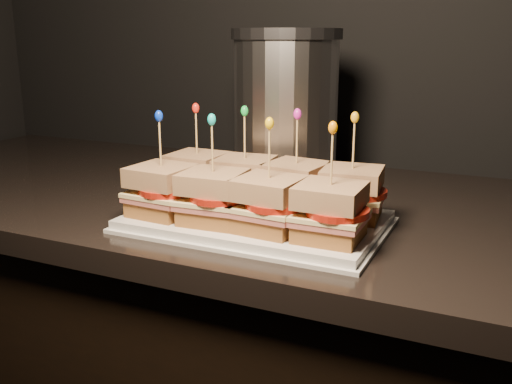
% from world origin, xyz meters
% --- Properties ---
extents(granite_slab, '(2.37, 0.68, 0.04)m').
position_xyz_m(granite_slab, '(-0.80, 1.67, 0.88)').
color(granite_slab, black).
rests_on(granite_slab, cabinet).
extents(platter, '(0.37, 0.23, 0.02)m').
position_xyz_m(platter, '(-1.02, 1.51, 0.91)').
color(platter, white).
rests_on(platter, granite_slab).
extents(platter_rim, '(0.38, 0.24, 0.01)m').
position_xyz_m(platter_rim, '(-1.02, 1.51, 0.90)').
color(platter_rim, white).
rests_on(platter_rim, granite_slab).
extents(sandwich_0_bread_bot, '(0.08, 0.08, 0.02)m').
position_xyz_m(sandwich_0_bread_bot, '(-1.15, 1.56, 0.93)').
color(sandwich_0_bread_bot, brown).
rests_on(sandwich_0_bread_bot, platter).
extents(sandwich_0_ham, '(0.09, 0.09, 0.01)m').
position_xyz_m(sandwich_0_ham, '(-1.15, 1.56, 0.94)').
color(sandwich_0_ham, '#BF5955').
rests_on(sandwich_0_ham, sandwich_0_bread_bot).
extents(sandwich_0_cheese, '(0.09, 0.09, 0.01)m').
position_xyz_m(sandwich_0_cheese, '(-1.15, 1.56, 0.95)').
color(sandwich_0_cheese, '#FFE89D').
rests_on(sandwich_0_cheese, sandwich_0_ham).
extents(sandwich_0_tomato, '(0.08, 0.08, 0.01)m').
position_xyz_m(sandwich_0_tomato, '(-1.14, 1.56, 0.96)').
color(sandwich_0_tomato, '#AE1E10').
rests_on(sandwich_0_tomato, sandwich_0_cheese).
extents(sandwich_0_bread_top, '(0.09, 0.09, 0.03)m').
position_xyz_m(sandwich_0_bread_top, '(-1.15, 1.56, 0.98)').
color(sandwich_0_bread_top, '#682D0D').
rests_on(sandwich_0_bread_top, sandwich_0_tomato).
extents(sandwich_0_pick, '(0.00, 0.00, 0.09)m').
position_xyz_m(sandwich_0_pick, '(-1.15, 1.56, 1.02)').
color(sandwich_0_pick, tan).
rests_on(sandwich_0_pick, sandwich_0_bread_top).
extents(sandwich_0_frill, '(0.01, 0.01, 0.02)m').
position_xyz_m(sandwich_0_frill, '(-1.15, 1.56, 1.07)').
color(sandwich_0_frill, red).
rests_on(sandwich_0_frill, sandwich_0_pick).
extents(sandwich_1_bread_bot, '(0.09, 0.09, 0.02)m').
position_xyz_m(sandwich_1_bread_bot, '(-1.06, 1.56, 0.93)').
color(sandwich_1_bread_bot, brown).
rests_on(sandwich_1_bread_bot, platter).
extents(sandwich_1_ham, '(0.10, 0.10, 0.01)m').
position_xyz_m(sandwich_1_ham, '(-1.06, 1.56, 0.94)').
color(sandwich_1_ham, '#BF5955').
rests_on(sandwich_1_ham, sandwich_1_bread_bot).
extents(sandwich_1_cheese, '(0.10, 0.10, 0.01)m').
position_xyz_m(sandwich_1_cheese, '(-1.06, 1.56, 0.95)').
color(sandwich_1_cheese, '#FFE89D').
rests_on(sandwich_1_cheese, sandwich_1_ham).
extents(sandwich_1_tomato, '(0.08, 0.08, 0.01)m').
position_xyz_m(sandwich_1_tomato, '(-1.05, 1.56, 0.96)').
color(sandwich_1_tomato, '#AE1E10').
rests_on(sandwich_1_tomato, sandwich_1_cheese).
extents(sandwich_1_bread_top, '(0.09, 0.09, 0.03)m').
position_xyz_m(sandwich_1_bread_top, '(-1.06, 1.56, 0.98)').
color(sandwich_1_bread_top, '#682D0D').
rests_on(sandwich_1_bread_top, sandwich_1_tomato).
extents(sandwich_1_pick, '(0.00, 0.00, 0.09)m').
position_xyz_m(sandwich_1_pick, '(-1.06, 1.56, 1.02)').
color(sandwich_1_pick, tan).
rests_on(sandwich_1_pick, sandwich_1_bread_top).
extents(sandwich_1_frill, '(0.01, 0.01, 0.02)m').
position_xyz_m(sandwich_1_frill, '(-1.06, 1.56, 1.07)').
color(sandwich_1_frill, green).
rests_on(sandwich_1_frill, sandwich_1_pick).
extents(sandwich_2_bread_bot, '(0.09, 0.09, 0.02)m').
position_xyz_m(sandwich_2_bread_bot, '(-0.98, 1.56, 0.93)').
color(sandwich_2_bread_bot, brown).
rests_on(sandwich_2_bread_bot, platter).
extents(sandwich_2_ham, '(0.10, 0.10, 0.01)m').
position_xyz_m(sandwich_2_ham, '(-0.98, 1.56, 0.94)').
color(sandwich_2_ham, '#BF5955').
rests_on(sandwich_2_ham, sandwich_2_bread_bot).
extents(sandwich_2_cheese, '(0.10, 0.10, 0.01)m').
position_xyz_m(sandwich_2_cheese, '(-0.98, 1.56, 0.95)').
color(sandwich_2_cheese, '#FFE89D').
rests_on(sandwich_2_cheese, sandwich_2_ham).
extents(sandwich_2_tomato, '(0.08, 0.08, 0.01)m').
position_xyz_m(sandwich_2_tomato, '(-0.96, 1.56, 0.96)').
color(sandwich_2_tomato, '#AE1E10').
rests_on(sandwich_2_tomato, sandwich_2_cheese).
extents(sandwich_2_bread_top, '(0.10, 0.10, 0.03)m').
position_xyz_m(sandwich_2_bread_top, '(-0.98, 1.56, 0.98)').
color(sandwich_2_bread_top, '#682D0D').
rests_on(sandwich_2_bread_top, sandwich_2_tomato).
extents(sandwich_2_pick, '(0.00, 0.00, 0.09)m').
position_xyz_m(sandwich_2_pick, '(-0.98, 1.56, 1.02)').
color(sandwich_2_pick, tan).
rests_on(sandwich_2_pick, sandwich_2_bread_top).
extents(sandwich_2_frill, '(0.01, 0.01, 0.02)m').
position_xyz_m(sandwich_2_frill, '(-0.98, 1.56, 1.07)').
color(sandwich_2_frill, '#D120AC').
rests_on(sandwich_2_frill, sandwich_2_pick).
extents(sandwich_3_bread_bot, '(0.09, 0.09, 0.02)m').
position_xyz_m(sandwich_3_bread_bot, '(-0.89, 1.56, 0.93)').
color(sandwich_3_bread_bot, brown).
rests_on(sandwich_3_bread_bot, platter).
extents(sandwich_3_ham, '(0.10, 0.10, 0.01)m').
position_xyz_m(sandwich_3_ham, '(-0.89, 1.56, 0.94)').
color(sandwich_3_ham, '#BF5955').
rests_on(sandwich_3_ham, sandwich_3_bread_bot).
extents(sandwich_3_cheese, '(0.10, 0.10, 0.01)m').
position_xyz_m(sandwich_3_cheese, '(-0.89, 1.56, 0.95)').
color(sandwich_3_cheese, '#FFE89D').
rests_on(sandwich_3_cheese, sandwich_3_ham).
extents(sandwich_3_tomato, '(0.08, 0.08, 0.01)m').
position_xyz_m(sandwich_3_tomato, '(-0.88, 1.56, 0.96)').
color(sandwich_3_tomato, '#AE1E10').
rests_on(sandwich_3_tomato, sandwich_3_cheese).
extents(sandwich_3_bread_top, '(0.09, 0.09, 0.03)m').
position_xyz_m(sandwich_3_bread_top, '(-0.89, 1.56, 0.98)').
color(sandwich_3_bread_top, '#682D0D').
rests_on(sandwich_3_bread_top, sandwich_3_tomato).
extents(sandwich_3_pick, '(0.00, 0.00, 0.09)m').
position_xyz_m(sandwich_3_pick, '(-0.89, 1.56, 1.02)').
color(sandwich_3_pick, tan).
rests_on(sandwich_3_pick, sandwich_3_bread_top).
extents(sandwich_3_frill, '(0.01, 0.01, 0.02)m').
position_xyz_m(sandwich_3_frill, '(-0.89, 1.56, 1.07)').
color(sandwich_3_frill, gold).
rests_on(sandwich_3_frill, sandwich_3_pick).
extents(sandwich_4_bread_bot, '(0.09, 0.09, 0.02)m').
position_xyz_m(sandwich_4_bread_bot, '(-1.15, 1.46, 0.93)').
color(sandwich_4_bread_bot, brown).
rests_on(sandwich_4_bread_bot, platter).
extents(sandwich_4_ham, '(0.10, 0.09, 0.01)m').
position_xyz_m(sandwich_4_ham, '(-1.15, 1.46, 0.94)').
color(sandwich_4_ham, '#BF5955').
rests_on(sandwich_4_ham, sandwich_4_bread_bot).
extents(sandwich_4_cheese, '(0.10, 0.10, 0.01)m').
position_xyz_m(sandwich_4_cheese, '(-1.15, 1.46, 0.95)').
color(sandwich_4_cheese, '#FFE89D').
rests_on(sandwich_4_cheese, sandwich_4_ham).
extents(sandwich_4_tomato, '(0.08, 0.08, 0.01)m').
position_xyz_m(sandwich_4_tomato, '(-1.14, 1.45, 0.96)').
color(sandwich_4_tomato, '#AE1E10').
rests_on(sandwich_4_tomato, sandwich_4_cheese).
extents(sandwich_4_bread_top, '(0.09, 0.09, 0.03)m').
position_xyz_m(sandwich_4_bread_top, '(-1.15, 1.46, 0.98)').
color(sandwich_4_bread_top, '#682D0D').
rests_on(sandwich_4_bread_top, sandwich_4_tomato).
extents(sandwich_4_pick, '(0.00, 0.00, 0.09)m').
position_xyz_m(sandwich_4_pick, '(-1.15, 1.46, 1.02)').
color(sandwich_4_pick, tan).
rests_on(sandwich_4_pick, sandwich_4_bread_top).
extents(sandwich_4_frill, '(0.01, 0.01, 0.02)m').
position_xyz_m(sandwich_4_frill, '(-1.15, 1.46, 1.07)').
color(sandwich_4_frill, '#0A32CF').
rests_on(sandwich_4_frill, sandwich_4_pick).
extents(sandwich_5_bread_bot, '(0.09, 0.09, 0.02)m').
position_xyz_m(sandwich_5_bread_bot, '(-1.06, 1.46, 0.93)').
color(sandwich_5_bread_bot, brown).
rests_on(sandwich_5_bread_bot, platter).
extents(sandwich_5_ham, '(0.10, 0.09, 0.01)m').
position_xyz_m(sandwich_5_ham, '(-1.06, 1.46, 0.94)').
color(sandwich_5_ham, '#BF5955').
rests_on(sandwich_5_ham, sandwich_5_bread_bot).
extents(sandwich_5_cheese, '(0.10, 0.10, 0.01)m').
position_xyz_m(sandwich_5_cheese, '(-1.06, 1.46, 0.95)').
color(sandwich_5_cheese, '#FFE89D').
rests_on(sandwich_5_cheese, sandwich_5_ham).
extents(sandwich_5_tomato, '(0.08, 0.08, 0.01)m').
position_xyz_m(sandwich_5_tomato, '(-1.05, 1.45, 0.96)').
color(sandwich_5_tomato, '#AE1E10').
rests_on(sandwich_5_tomato, sandwich_5_cheese).
extents(sandwich_5_bread_top, '(0.09, 0.09, 0.03)m').
position_xyz_m(sandwich_5_bread_top, '(-1.06, 1.46, 0.98)').
color(sandwich_5_bread_top, '#682D0D').
rests_on(sandwich_5_bread_top, sandwich_5_tomato).
extents(sandwich_5_pick, '(0.00, 0.00, 0.09)m').
position_xyz_m(sandwich_5_pick, '(-1.06, 1.46, 1.02)').
color(sandwich_5_pick, tan).
rests_on(sandwich_5_pick, sandwich_5_bread_top).
extents(sandwich_5_frill, '(0.01, 0.01, 0.02)m').
position_xyz_m(sandwich_5_frill, '(-1.06, 1.46, 1.07)').
color(sandwich_5_frill, '#12BDB7').
rests_on(sandwich_5_frill, sandwich_5_pick).
extents(sandwich_6_bread_bot, '(0.09, 0.09, 0.02)m').
position_xyz_m(sandwich_6_bread_bot, '(-0.98, 1.46, 0.93)').
color(sandwich_6_bread_bot, brown).
rests_on(sandwich_6_bread_bot, platter).
extents(sandwich_6_ham, '(0.10, 0.09, 0.01)m').
position_xyz_m(sandwich_6_ham, '(-0.98, 1.46, 0.94)').
color(sandwich_6_ham, '#BF5955').
rests_on(sandwich_6_ham, sandwich_6_bread_bot).
extents(sandwich_6_cheese, '(0.10, 0.10, 0.01)m').
position_xyz_m(sandwich_6_cheese, '(-0.98, 1.46, 0.95)').
color(sandwich_6_cheese, '#FFE89D').
rests_on(sandwich_6_cheese, sandwich_6_ham).
extents(sandwich_6_tomato, '(0.08, 0.08, 0.01)m').
position_xyz_m(sandwich_6_tomato, '(-0.96, 1.45, 0.96)').
color(sandwich_6_tomato, '#AE1E10').
rests_on(sandwich_6_tomato, sandwich_6_cheese).
extents(sandwich_6_bread_top, '(0.09, 0.09, 0.03)m').
position_xyz_m(sandwich_6_bread_top, '(-0.98, 1.46, 0.98)').
color(sandwich_6_bread_top, '#682D0D').
rests_on(sandwich_6_bread_top, sandwich_6_tomato).
extents(sandwich_6_pick, '(0.00, 0.00, 0.09)m').
position_xyz_m(sandwich_6_pick, '(-0.98, 1.46, 1.02)').
color(sandwich_6_pick, tan).
rests_on(sandwich_6_pick, sandwich_6_bread_top).
extents(sandwich_6_frill, '(0.01, 0.01, 0.02)m').
position_xyz_m(sandwich_6_frill, '(-0.98, 1.46, 1.07)').
color(sandwich_6_frill, yellow).
rests_on(sandwich_6_frill, sandwich_6_pick).
extents(sandwich_7_bread_bot, '(0.08, 0.08, 0.02)m').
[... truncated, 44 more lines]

